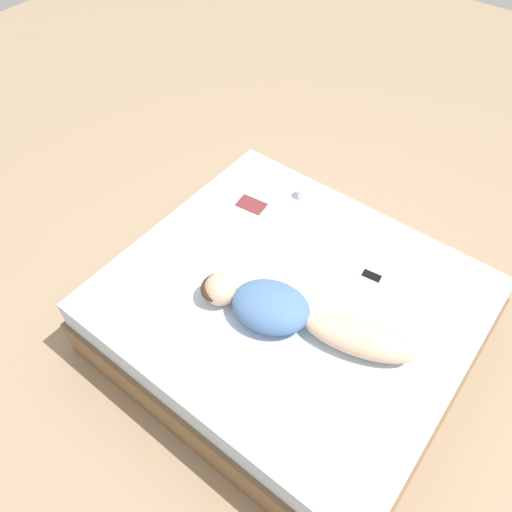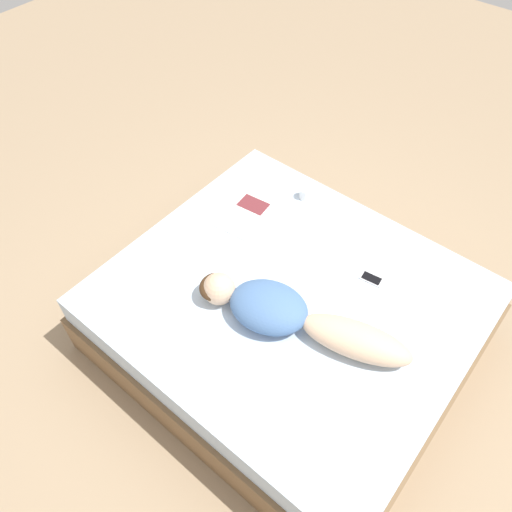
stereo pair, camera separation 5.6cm
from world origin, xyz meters
The scene contains 6 objects.
ground_plane centered at (0.00, 0.00, 0.00)m, with size 12.00×12.00×0.00m, color #9E8466.
bed centered at (0.00, 0.00, 0.27)m, with size 1.95×2.19×0.54m.
person centered at (-0.18, -0.13, 0.64)m, with size 0.57×1.29×0.20m.
open_magazine centered at (0.35, 0.65, 0.55)m, with size 0.45×0.34×0.01m.
coffee_mug centered at (0.75, 0.43, 0.59)m, with size 0.11×0.08×0.08m.
cell_phone centered at (0.41, -0.33, 0.55)m, with size 0.09×0.15×0.01m.
Camera 1 is at (-1.55, -0.93, 3.03)m, focal length 35.00 mm.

